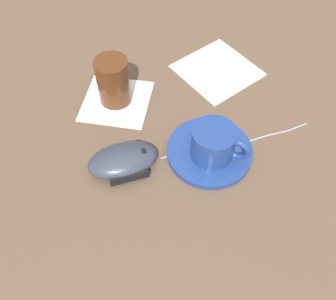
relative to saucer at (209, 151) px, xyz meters
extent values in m
plane|color=brown|center=(0.05, 0.12, -0.01)|extent=(3.00, 3.00, 0.00)
cylinder|color=navy|center=(0.00, 0.00, 0.00)|extent=(0.15, 0.15, 0.01)
cylinder|color=navy|center=(-0.01, -0.01, 0.04)|extent=(0.07, 0.07, 0.06)
torus|color=navy|center=(0.00, -0.05, 0.04)|extent=(0.01, 0.05, 0.04)
ellipsoid|color=#2D3342|center=(-0.09, 0.11, 0.01)|extent=(0.13, 0.13, 0.04)
cylinder|color=black|center=(-0.07, 0.09, 0.02)|extent=(0.01, 0.01, 0.01)
cube|color=black|center=(-0.07, 0.14, 0.01)|extent=(0.05, 0.05, 0.02)
cube|color=black|center=(-0.11, 0.09, 0.01)|extent=(0.05, 0.05, 0.02)
cylinder|color=gray|center=(-0.03, 0.06, 0.00)|extent=(0.03, 0.03, 0.00)
cylinder|color=gray|center=(-0.01, 0.03, 0.00)|extent=(0.03, 0.04, 0.00)
cylinder|color=gray|center=(0.01, -0.01, 0.00)|extent=(0.02, 0.04, 0.00)
cylinder|color=gray|center=(0.04, -0.04, 0.00)|extent=(0.03, 0.03, 0.00)
cylinder|color=gray|center=(0.07, -0.06, 0.00)|extent=(0.03, 0.03, 0.00)
cylinder|color=gray|center=(0.10, -0.09, 0.00)|extent=(0.03, 0.03, 0.00)
cylinder|color=gray|center=(0.13, -0.12, 0.00)|extent=(0.03, 0.03, 0.00)
sphere|color=gray|center=(-0.05, 0.07, 0.00)|extent=(0.00, 0.00, 0.00)
sphere|color=gray|center=(-0.02, 0.04, 0.00)|extent=(0.00, 0.00, 0.00)
sphere|color=gray|center=(0.01, 0.01, 0.00)|extent=(0.00, 0.00, 0.00)
sphere|color=gray|center=(0.02, -0.03, 0.00)|extent=(0.00, 0.00, 0.00)
sphere|color=gray|center=(0.06, -0.05, 0.00)|extent=(0.00, 0.00, 0.00)
sphere|color=gray|center=(0.09, -0.08, 0.00)|extent=(0.00, 0.00, 0.00)
sphere|color=gray|center=(0.11, -0.11, 0.00)|extent=(0.00, 0.00, 0.00)
sphere|color=gray|center=(0.14, -0.13, 0.00)|extent=(0.00, 0.00, 0.00)
cube|color=white|center=(0.03, 0.21, 0.00)|extent=(0.16, 0.16, 0.00)
cylinder|color=#4C2814|center=(0.04, 0.21, 0.04)|extent=(0.06, 0.06, 0.09)
cube|color=white|center=(0.20, 0.07, 0.00)|extent=(0.19, 0.19, 0.00)
camera|label=1|loc=(-0.37, -0.11, 0.52)|focal=40.00mm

